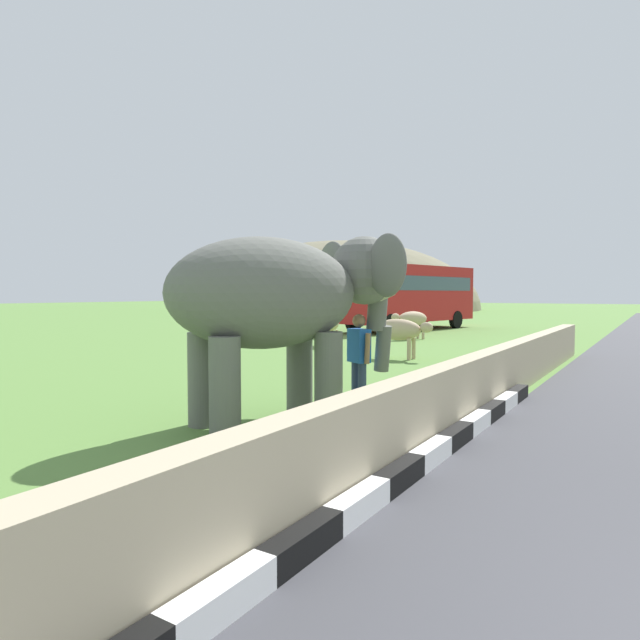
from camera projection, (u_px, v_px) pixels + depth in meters
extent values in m
cube|color=white|center=(220.00, 601.00, 3.34)|extent=(0.90, 0.20, 0.24)
cube|color=black|center=(302.00, 544.00, 4.09)|extent=(0.90, 0.20, 0.24)
cube|color=white|center=(359.00, 505.00, 4.85)|extent=(0.90, 0.20, 0.24)
cube|color=black|center=(400.00, 476.00, 5.61)|extent=(0.90, 0.20, 0.24)
cube|color=white|center=(431.00, 454.00, 6.37)|extent=(0.90, 0.20, 0.24)
cube|color=black|center=(456.00, 437.00, 7.13)|extent=(0.90, 0.20, 0.24)
cube|color=white|center=(476.00, 423.00, 7.89)|extent=(0.90, 0.20, 0.24)
cube|color=black|center=(492.00, 412.00, 8.65)|extent=(0.90, 0.20, 0.24)
cube|color=white|center=(506.00, 402.00, 9.41)|extent=(0.90, 0.20, 0.24)
cube|color=black|center=(518.00, 394.00, 10.17)|extent=(0.90, 0.20, 0.24)
cube|color=tan|center=(378.00, 434.00, 5.84)|extent=(28.00, 0.36, 1.00)
cylinder|color=#62645E|center=(299.00, 371.00, 9.11)|extent=(0.44, 0.44, 1.43)
cylinder|color=#62645E|center=(328.00, 378.00, 8.35)|extent=(0.44, 0.44, 1.43)
cylinder|color=#62645E|center=(202.00, 379.00, 8.21)|extent=(0.44, 0.44, 1.43)
cylinder|color=#62645E|center=(225.00, 388.00, 7.45)|extent=(0.44, 0.44, 1.43)
ellipsoid|color=#62645E|center=(266.00, 293.00, 8.21)|extent=(3.49, 2.78, 1.70)
sphere|color=#62645E|center=(365.00, 270.00, 9.18)|extent=(1.16, 1.16, 1.16)
ellipsoid|color=#D84C8C|center=(378.00, 262.00, 9.33)|extent=(0.60, 0.73, 0.44)
ellipsoid|color=#62645E|center=(332.00, 269.00, 9.76)|extent=(0.61, 0.92, 1.00)
ellipsoid|color=#62645E|center=(387.00, 265.00, 8.44)|extent=(0.61, 0.92, 1.00)
cylinder|color=#62645E|center=(378.00, 303.00, 9.36)|extent=(0.50, 0.54, 0.98)
cylinder|color=#62645E|center=(383.00, 348.00, 9.46)|extent=(0.39, 0.43, 0.82)
cone|color=beige|center=(365.00, 297.00, 9.56)|extent=(0.37, 0.57, 0.22)
cone|color=beige|center=(385.00, 297.00, 9.09)|extent=(0.37, 0.57, 0.22)
cylinder|color=navy|center=(356.00, 385.00, 9.50)|extent=(0.15, 0.15, 0.82)
cylinder|color=navy|center=(362.00, 386.00, 9.32)|extent=(0.15, 0.15, 0.82)
cube|color=#1E59B2|center=(359.00, 346.00, 9.38)|extent=(0.40, 0.47, 0.58)
cylinder|color=#9E7251|center=(351.00, 346.00, 9.60)|extent=(0.13, 0.14, 0.52)
cylinder|color=#9E7251|center=(367.00, 349.00, 9.15)|extent=(0.14, 0.16, 0.53)
sphere|color=#9E7251|center=(359.00, 321.00, 9.35)|extent=(0.23, 0.23, 0.23)
cube|color=#B21E1E|center=(407.00, 293.00, 29.56)|extent=(10.19, 4.49, 3.00)
cube|color=#3F5160|center=(407.00, 284.00, 29.53)|extent=(9.43, 4.37, 0.76)
cylinder|color=black|center=(422.00, 318.00, 32.70)|extent=(1.04, 0.50, 1.00)
cylinder|color=black|center=(456.00, 320.00, 31.09)|extent=(1.04, 0.50, 1.00)
cylinder|color=black|center=(354.00, 322.00, 28.18)|extent=(1.04, 0.50, 1.00)
cylinder|color=black|center=(389.00, 324.00, 26.57)|extent=(1.04, 0.50, 1.00)
cylinder|color=tan|center=(414.00, 348.00, 16.56)|extent=(0.12, 0.12, 0.65)
cylinder|color=tan|center=(409.00, 349.00, 16.26)|extent=(0.12, 0.12, 0.65)
cylinder|color=tan|center=(387.00, 347.00, 17.04)|extent=(0.12, 0.12, 0.65)
cylinder|color=tan|center=(382.00, 348.00, 16.74)|extent=(0.12, 0.12, 0.65)
ellipsoid|color=tan|center=(398.00, 330.00, 16.62)|extent=(0.61, 1.50, 0.66)
ellipsoid|color=tan|center=(426.00, 327.00, 16.11)|extent=(0.26, 0.40, 0.32)
cylinder|color=tan|center=(317.00, 337.00, 20.78)|extent=(0.12, 0.12, 0.65)
cylinder|color=tan|center=(326.00, 337.00, 20.95)|extent=(0.12, 0.12, 0.65)
cylinder|color=tan|center=(328.00, 339.00, 19.98)|extent=(0.12, 0.12, 0.65)
cylinder|color=tan|center=(337.00, 339.00, 20.15)|extent=(0.12, 0.12, 0.65)
ellipsoid|color=tan|center=(327.00, 323.00, 20.44)|extent=(1.28, 1.60, 0.66)
ellipsoid|color=tan|center=(316.00, 319.00, 21.26)|extent=(0.43, 0.48, 0.32)
cylinder|color=tan|center=(407.00, 333.00, 23.20)|extent=(0.12, 0.12, 0.65)
cylinder|color=tan|center=(402.00, 332.00, 23.52)|extent=(0.12, 0.12, 0.65)
cylinder|color=tan|center=(423.00, 332.00, 23.64)|extent=(0.12, 0.12, 0.65)
cylinder|color=tan|center=(418.00, 331.00, 23.95)|extent=(0.12, 0.12, 0.65)
ellipsoid|color=tan|center=(413.00, 319.00, 23.55)|extent=(1.60, 1.24, 0.66)
ellipsoid|color=tan|center=(395.00, 317.00, 23.09)|extent=(0.48, 0.42, 0.32)
ellipsoid|color=#756F55|center=(345.00, 309.00, 66.96)|extent=(39.60, 31.68, 16.67)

